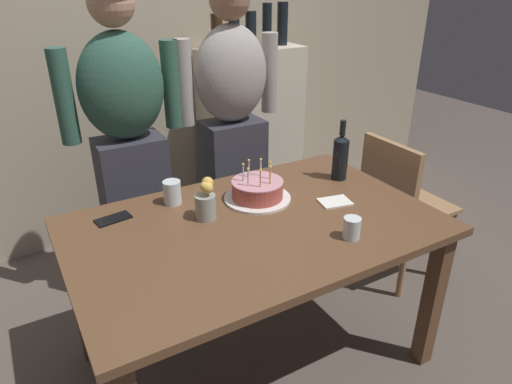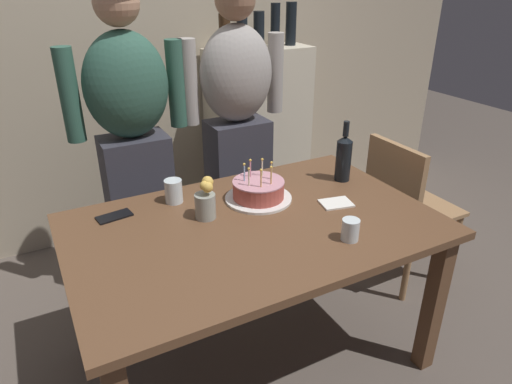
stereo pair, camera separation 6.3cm
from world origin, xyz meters
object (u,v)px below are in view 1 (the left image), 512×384
Objects in this scene: water_glass_near at (352,228)px; flower_vase at (206,202)px; wine_bottle at (340,156)px; person_man_bearded at (129,147)px; birthday_cake at (257,191)px; dining_chair at (398,199)px; person_woman_cardigan at (232,129)px; cell_phone at (113,219)px; water_glass_far at (172,192)px; napkin_stack at (335,202)px.

water_glass_near is 0.48× the size of flower_vase.
person_man_bearded is at bearing 145.04° from wine_bottle.
person_man_bearded is at bearing 100.96° from flower_vase.
flower_vase is (-0.27, -0.05, 0.03)m from birthday_cake.
dining_chair reaches higher than water_glass_near.
person_man_bearded is 1.00× the size of person_woman_cardigan.
birthday_cake is 0.63m from cell_phone.
wine_bottle is at bearing 87.93° from dining_chair.
water_glass_far is at bearing 82.10° from dining_chair.
dining_chair is at bearing -7.90° from water_glass_far.
person_woman_cardigan is at bearing 54.61° from flower_vase.
wine_bottle is 0.67m from person_woman_cardigan.
water_glass_near is at bearing -124.60° from wine_bottle.
cell_phone is at bearing 84.14° from dining_chair.
person_woman_cardigan is (0.46, 0.65, 0.06)m from flower_vase.
person_man_bearded is 1.90× the size of dining_chair.
wine_bottle is 1.10m from cell_phone.
person_man_bearded reaches higher than dining_chair.
flower_vase reaches higher than water_glass_near.
napkin_stack is 0.83m from person_woman_cardigan.
person_woman_cardigan is at bearing 114.78° from wine_bottle.
flower_vase reaches higher than napkin_stack.
flower_vase reaches higher than birthday_cake.
birthday_cake is at bearing 9.37° from flower_vase.
person_man_bearded and person_woman_cardigan have the same top height.
flower_vase is at bearing 164.20° from napkin_stack.
person_woman_cardigan is at bearing -180.00° from person_man_bearded.
person_woman_cardigan is (0.19, 0.61, 0.09)m from birthday_cake.
birthday_cake is at bearing 88.90° from dining_chair.
water_glass_near is 1.21m from person_man_bearded.
dining_chair reaches higher than napkin_stack.
napkin_stack is 0.58m from flower_vase.
birthday_cake is 1.68× the size of flower_vase.
person_man_bearded is at bearing 56.58° from cell_phone.
water_glass_far is 0.73m from napkin_stack.
flower_vase is at bearing 91.34° from dining_chair.
napkin_stack is at bearing -132.71° from wine_bottle.
cell_phone is (-0.27, -0.02, -0.05)m from water_glass_far.
napkin_stack is (-0.19, -0.20, -0.12)m from wine_bottle.
birthday_cake is 0.48m from wine_bottle.
flower_vase is 0.21× the size of dining_chair.
birthday_cake is 0.18× the size of person_woman_cardigan.
person_man_bearded reaches higher than napkin_stack.
dining_chair reaches higher than water_glass_far.
dining_chair is at bearing 1.34° from flower_vase.
flower_vase is (-0.74, -0.04, -0.04)m from wine_bottle.
water_glass_far is 0.46m from person_man_bearded.
birthday_cake is 0.18× the size of person_man_bearded.
person_man_bearded is at bearing 64.52° from dining_chair.
wine_bottle is at bearing -10.98° from water_glass_far.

